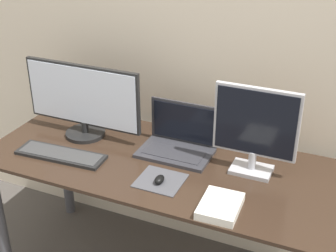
# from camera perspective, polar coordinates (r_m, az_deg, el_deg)

# --- Properties ---
(wall_back) EXTENTS (7.00, 0.05, 2.50)m
(wall_back) POSITION_cam_1_polar(r_m,az_deg,el_deg) (2.45, 3.86, 10.33)
(wall_back) COLOR beige
(wall_back) RESTS_ON ground_plane
(desk) EXTENTS (1.81, 0.73, 0.76)m
(desk) POSITION_cam_1_polar(r_m,az_deg,el_deg) (2.35, -0.26, -7.23)
(desk) COLOR #332319
(desk) RESTS_ON ground_plane
(monitor_left) EXTENTS (0.66, 0.21, 0.40)m
(monitor_left) POSITION_cam_1_polar(r_m,az_deg,el_deg) (2.48, -10.35, 3.11)
(monitor_left) COLOR black
(monitor_left) RESTS_ON desk
(monitor_right) EXTENTS (0.39, 0.13, 0.42)m
(monitor_right) POSITION_cam_1_polar(r_m,az_deg,el_deg) (2.14, 10.59, -0.33)
(monitor_right) COLOR #B2B2B7
(monitor_right) RESTS_ON desk
(laptop) EXTENTS (0.36, 0.24, 0.24)m
(laptop) POSITION_cam_1_polar(r_m,az_deg,el_deg) (2.35, 1.32, -1.75)
(laptop) COLOR #333338
(laptop) RESTS_ON desk
(keyboard) EXTENTS (0.46, 0.16, 0.02)m
(keyboard) POSITION_cam_1_polar(r_m,az_deg,el_deg) (2.39, -12.93, -3.41)
(keyboard) COLOR black
(keyboard) RESTS_ON desk
(mousepad) EXTENTS (0.21, 0.19, 0.00)m
(mousepad) POSITION_cam_1_polar(r_m,az_deg,el_deg) (2.14, -0.94, -6.67)
(mousepad) COLOR #47474C
(mousepad) RESTS_ON desk
(mouse) EXTENTS (0.04, 0.07, 0.03)m
(mouse) POSITION_cam_1_polar(r_m,az_deg,el_deg) (2.12, -1.05, -6.54)
(mouse) COLOR black
(mouse) RESTS_ON mousepad
(book) EXTENTS (0.17, 0.22, 0.04)m
(book) POSITION_cam_1_polar(r_m,az_deg,el_deg) (1.97, 6.38, -9.69)
(book) COLOR silver
(book) RESTS_ON desk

